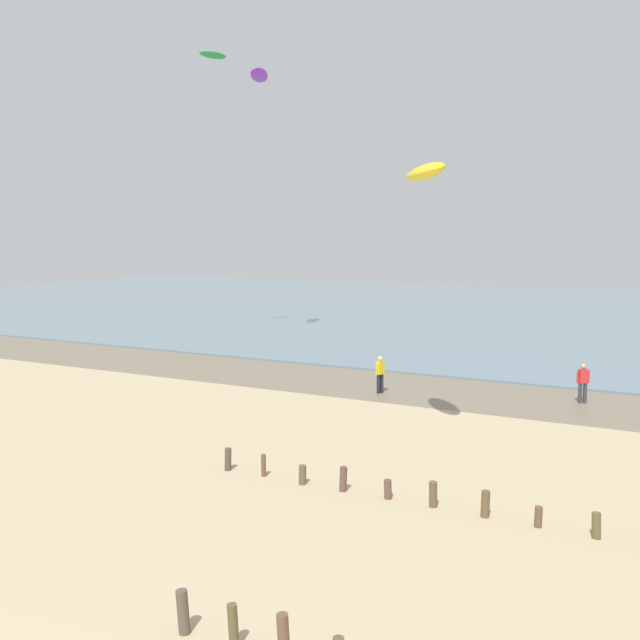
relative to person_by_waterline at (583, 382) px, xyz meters
The scene contains 8 objects.
wet_sand_strip 5.43m from the person_by_waterline, behind, with size 120.00×6.55×0.01m, color #7A6D59.
sea 38.04m from the person_by_waterline, 98.04° to the left, with size 160.00×70.00×0.10m, color slate.
groyne_mid 14.20m from the person_by_waterline, 89.93° to the right, with size 17.16×0.34×0.75m.
person_by_waterline is the anchor object (origin of this frame).
person_left_flank 8.72m from the person_by_waterline, 165.51° to the right, with size 0.33×0.54×1.71m.
kite_aloft_2 12.94m from the person_by_waterline, 114.00° to the right, with size 3.01×0.96×0.48m, color yellow.
kite_aloft_4 33.10m from the person_by_waterline, 160.19° to the left, with size 2.04×0.65×0.33m, color green.
kite_aloft_6 29.57m from the person_by_waterline, 156.62° to the left, with size 3.26×1.04×0.52m, color purple.
Camera 1 is at (8.80, -4.49, 6.96)m, focal length 39.05 mm.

